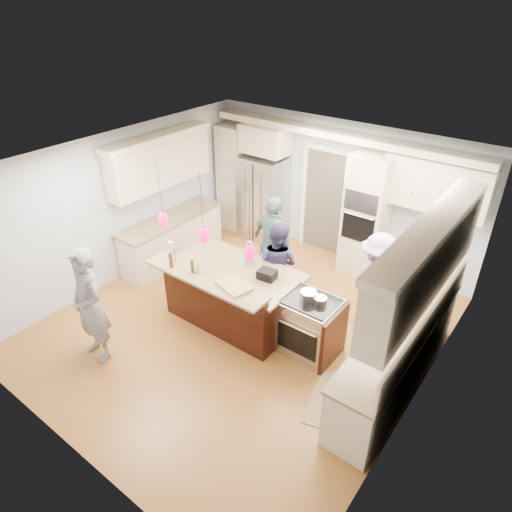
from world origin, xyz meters
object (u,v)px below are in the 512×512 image
at_px(refrigerator, 263,199).
at_px(person_far_left, 277,265).
at_px(island_range, 311,327).
at_px(kitchen_island, 233,294).
at_px(person_bar_end, 90,306).

distance_m(refrigerator, person_far_left, 2.41).
relative_size(refrigerator, person_far_left, 1.18).
xyz_separation_m(island_range, person_far_left, (-1.10, 0.70, 0.31)).
distance_m(kitchen_island, island_range, 1.41).
bearing_deg(refrigerator, kitchen_island, -63.12).
relative_size(kitchen_island, person_bar_end, 1.18).
distance_m(refrigerator, person_bar_end, 4.45).
bearing_deg(person_bar_end, island_range, 44.44).
bearing_deg(person_far_left, kitchen_island, 63.71).
bearing_deg(person_far_left, refrigerator, -52.68).
height_order(refrigerator, island_range, refrigerator).
bearing_deg(island_range, person_bar_end, -141.55).
relative_size(kitchen_island, person_far_left, 1.38).
xyz_separation_m(refrigerator, kitchen_island, (1.30, -2.57, -0.42)).
distance_m(refrigerator, kitchen_island, 2.91).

